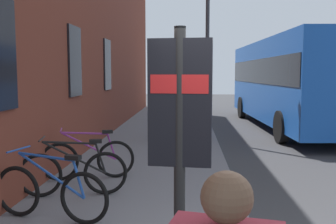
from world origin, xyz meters
TOP-DOWN VIEW (x-y plane):
  - ground at (6.00, -1.00)m, footprint 60.00×60.00m
  - sidewalk_pavement at (8.00, 1.75)m, footprint 24.00×3.50m
  - bicycle_by_door at (1.75, 2.73)m, footprint 0.59×1.73m
  - bicycle_beside_lamp at (2.81, 2.73)m, footprint 0.52×1.75m
  - bicycle_far_end at (3.82, 2.76)m, footprint 0.63×1.72m
  - transit_info_sign at (0.04, 0.93)m, footprint 0.14×0.56m
  - city_bus at (11.93, -3.00)m, footprint 10.60×2.98m
  - pedestrian_crossing_street at (8.57, 1.90)m, footprint 0.44×0.50m
  - street_lamp at (8.92, 0.30)m, footprint 0.28×0.28m

SIDE VIEW (x-z plane):
  - ground at x=6.00m, z-range 0.00..0.00m
  - sidewalk_pavement at x=8.00m, z-range 0.00..0.12m
  - bicycle_beside_lamp at x=2.81m, z-range 0.02..1.00m
  - bicycle_by_door at x=1.75m, z-range 0.02..1.00m
  - bicycle_far_end at x=3.82m, z-range 0.02..1.00m
  - pedestrian_crossing_street at x=8.57m, z-range 0.29..1.84m
  - transit_info_sign at x=0.04m, z-range 0.52..2.92m
  - city_bus at x=11.93m, z-range 0.24..3.59m
  - street_lamp at x=8.92m, z-range 0.61..6.29m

